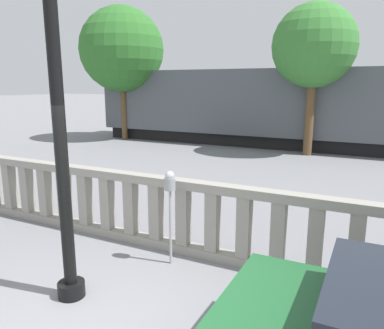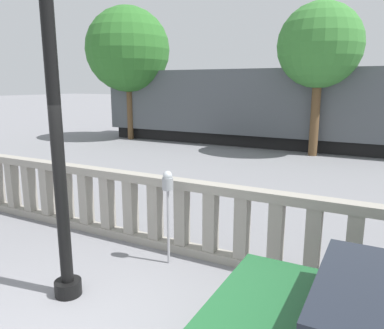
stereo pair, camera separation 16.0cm
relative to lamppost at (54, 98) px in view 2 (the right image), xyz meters
name	(u,v)px [view 2 (the right image)]	position (x,y,z in m)	size (l,w,h in m)	color
balustrade	(182,216)	(0.70, 1.85, -1.96)	(14.38, 0.24, 1.24)	gray
lamppost	(54,98)	(0.00, 0.00, 0.00)	(0.35, 0.35, 5.29)	black
parking_meter	(168,190)	(0.71, 1.39, -1.39)	(0.17, 0.17, 1.48)	#99999E
train_near	(324,107)	(1.06, 13.38, -0.79)	(20.17, 2.61, 3.98)	black
tree_left	(320,46)	(1.00, 11.76, 1.54)	(3.12, 3.12, 5.71)	brown
tree_right	(128,50)	(-8.03, 12.05, 1.79)	(4.05, 4.05, 6.40)	brown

